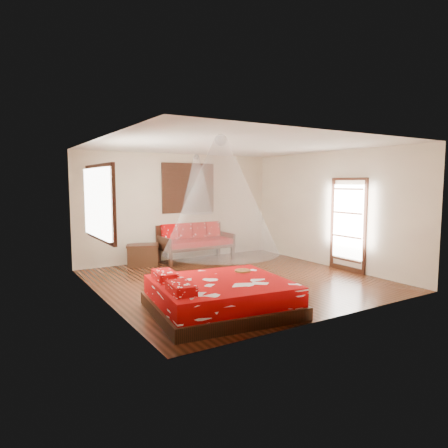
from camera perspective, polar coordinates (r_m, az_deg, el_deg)
The scene contains 10 objects.
room at distance 8.28m, azimuth 1.68°, elevation 1.44°, with size 5.54×5.54×2.84m.
bed at distance 6.44m, azimuth -0.60°, elevation -10.28°, with size 2.36×2.19×0.64m.
daybed at distance 10.56m, azimuth -4.22°, elevation -2.37°, with size 1.92×0.85×0.97m.
storage_chest at distance 10.10m, azimuth -11.52°, elevation -4.32°, with size 0.92×0.80×0.53m.
shutter_panel at distance 10.75m, azimuth -5.09°, elevation 5.14°, with size 1.52×0.06×1.32m.
window_left at distance 7.33m, azimuth -17.24°, elevation 2.94°, with size 0.10×1.74×1.34m.
glazed_door at distance 9.65m, azimuth 17.30°, elevation -0.15°, with size 0.08×1.02×2.16m.
wine_tray at distance 7.02m, azimuth 2.69°, elevation -6.32°, with size 0.28×0.28×0.22m.
mosquito_net_main at distance 6.19m, azimuth -0.45°, elevation 4.08°, with size 1.83×1.83×1.80m, color white.
mosquito_net_daybed at distance 10.33m, azimuth -3.93°, elevation 5.67°, with size 0.82×0.82×1.50m, color white.
Camera 1 is at (-4.53, -6.89, 2.06)m, focal length 32.00 mm.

